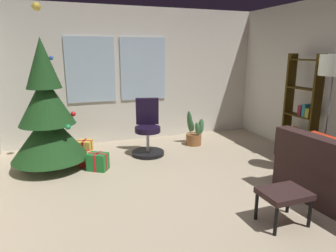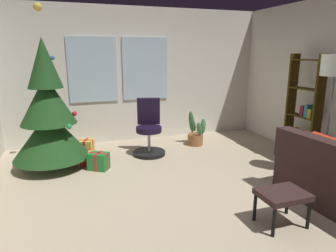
# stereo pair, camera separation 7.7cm
# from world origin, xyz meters

# --- Properties ---
(ground_plane) EXTENTS (5.04, 6.09, 0.10)m
(ground_plane) POSITION_xyz_m (0.00, 0.00, -0.05)
(ground_plane) COLOR tan
(wall_back_with_windows) EXTENTS (5.04, 0.12, 2.58)m
(wall_back_with_windows) POSITION_xyz_m (-0.02, 3.09, 1.30)
(wall_back_with_windows) COLOR silver
(wall_back_with_windows) RESTS_ON ground_plane
(footstool) EXTENTS (0.48, 0.37, 0.37)m
(footstool) POSITION_xyz_m (0.62, -0.52, 0.31)
(footstool) COLOR #301E1D
(footstool) RESTS_ON ground_plane
(holiday_tree) EXTENTS (1.13, 1.13, 2.41)m
(holiday_tree) POSITION_xyz_m (-1.66, 1.96, 0.81)
(holiday_tree) COLOR #4C331E
(holiday_tree) RESTS_ON ground_plane
(gift_box_red) EXTENTS (0.34, 0.33, 0.20)m
(gift_box_red) POSITION_xyz_m (-1.16, 1.93, 0.10)
(gift_box_red) COLOR red
(gift_box_red) RESTS_ON ground_plane
(gift_box_green) EXTENTS (0.36, 0.33, 0.27)m
(gift_box_green) POSITION_xyz_m (-1.00, 1.62, 0.13)
(gift_box_green) COLOR #1E722D
(gift_box_green) RESTS_ON ground_plane
(gift_box_gold) EXTENTS (0.31, 0.31, 0.26)m
(gift_box_gold) POSITION_xyz_m (-1.13, 2.40, 0.13)
(gift_box_gold) COLOR gold
(gift_box_gold) RESTS_ON ground_plane
(office_chair) EXTENTS (0.56, 0.57, 0.97)m
(office_chair) POSITION_xyz_m (-0.08, 2.07, 0.38)
(office_chair) COLOR black
(office_chair) RESTS_ON ground_plane
(bookshelf) EXTENTS (0.18, 0.64, 1.72)m
(bookshelf) POSITION_xyz_m (2.30, 1.08, 0.76)
(bookshelf) COLOR #382908
(bookshelf) RESTS_ON ground_plane
(floor_lamp) EXTENTS (0.37, 0.37, 1.72)m
(floor_lamp) POSITION_xyz_m (2.01, 0.31, 1.46)
(floor_lamp) COLOR slate
(floor_lamp) RESTS_ON ground_plane
(potted_plant) EXTENTS (0.38, 0.43, 0.66)m
(potted_plant) POSITION_xyz_m (0.91, 2.30, 0.22)
(potted_plant) COLOR brown
(potted_plant) RESTS_ON ground_plane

